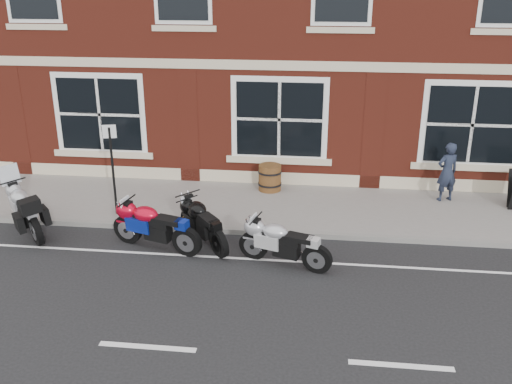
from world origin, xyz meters
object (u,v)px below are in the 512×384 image
moto_touring_silver (26,207)px  pedestrian_left (447,172)px  moto_sport_silver (283,241)px  moto_sport_red (155,224)px  parking_sign (112,164)px  moto_naked_black (204,221)px  barrel_planter (270,178)px  moto_sport_black (203,223)px

moto_touring_silver → pedestrian_left: (9.91, 2.83, 0.30)m
moto_sport_silver → pedestrian_left: bearing=-27.3°
moto_sport_red → moto_sport_silver: 2.84m
moto_sport_silver → parking_sign: parking_sign is taller
moto_sport_red → moto_naked_black: size_ratio=1.22×
pedestrian_left → barrel_planter: size_ratio=2.19×
moto_sport_red → pedestrian_left: bearing=-45.6°
moto_sport_black → pedestrian_left: (5.74, 2.97, 0.41)m
moto_sport_red → moto_sport_black: (0.97, 0.38, -0.08)m
moto_touring_silver → pedestrian_left: bearing=-25.6°
moto_sport_silver → pedestrian_left: 5.44m
moto_touring_silver → moto_naked_black: moto_touring_silver is taller
moto_sport_silver → barrel_planter: 4.03m
moto_touring_silver → moto_naked_black: size_ratio=1.01×
moto_sport_red → moto_naked_black: moto_sport_red is taller
moto_sport_black → parking_sign: parking_sign is taller
barrel_planter → moto_touring_silver: bearing=-150.4°
pedestrian_left → parking_sign: bearing=-8.1°
moto_naked_black → parking_sign: bearing=117.7°
pedestrian_left → moto_sport_silver: bearing=23.0°
moto_sport_red → moto_touring_silver: bearing=98.5°
barrel_planter → parking_sign: parking_sign is taller
barrel_planter → parking_sign: size_ratio=0.32×
moto_sport_silver → pedestrian_left: size_ratio=1.27×
moto_sport_black → moto_sport_silver: (1.84, -0.80, 0.04)m
moto_sport_silver → barrel_planter: size_ratio=2.77×
parking_sign → pedestrian_left: bearing=-0.8°
barrel_planter → pedestrian_left: bearing=-2.6°
moto_sport_silver → pedestrian_left: pedestrian_left is taller
moto_sport_silver → moto_naked_black: bearing=84.6°
moto_touring_silver → barrel_planter: bearing=-11.9°
moto_touring_silver → parking_sign: 2.18m
moto_sport_black → moto_naked_black: size_ratio=0.86×
moto_sport_black → moto_naked_black: moto_naked_black is taller
moto_naked_black → parking_sign: 2.80m
moto_sport_red → moto_naked_black: (1.00, 0.39, -0.02)m
moto_sport_silver → parking_sign: 4.72m
barrel_planter → parking_sign: (-3.57, -2.07, 0.93)m
moto_touring_silver → moto_sport_silver: bearing=-50.5°
moto_sport_red → barrel_planter: bearing=-13.3°
moto_naked_black → pedestrian_left: size_ratio=1.12×
moto_touring_silver → moto_sport_red: moto_touring_silver is taller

